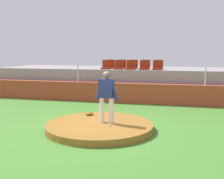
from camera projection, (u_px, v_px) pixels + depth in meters
The scene contains 19 objects.
ground_plane at pixel (99, 130), 9.08m from camera, with size 60.00×60.00×0.00m, color #48832F.
pitchers_mound at pixel (99, 127), 9.06m from camera, with size 3.56×3.56×0.22m, color olive.
pitcher at pixel (107, 93), 9.01m from camera, with size 0.81×0.32×1.75m.
baseball at pixel (110, 125), 8.72m from camera, with size 0.07×0.07×0.07m, color white.
fielding_glove at pixel (90, 114), 10.20m from camera, with size 0.30×0.20×0.11m, color brown.
brick_barrier at pixel (127, 93), 13.85m from camera, with size 17.57×0.40×1.01m, color #A74029.
fence_post_left at pixel (78, 74), 14.35m from camera, with size 0.06×0.06×0.87m, color silver.
fence_post_right at pixel (205, 76), 12.85m from camera, with size 0.06×0.06×0.87m, color silver.
bleacher_platform at pixel (135, 82), 16.19m from camera, with size 15.81×4.01×1.64m, color gray.
stadium_chair_0 at pixel (106, 66), 14.99m from camera, with size 0.48×0.44×0.50m.
stadium_chair_1 at pixel (119, 66), 14.82m from camera, with size 0.48×0.44×0.50m.
stadium_chair_2 at pixel (131, 67), 14.63m from camera, with size 0.48×0.44×0.50m.
stadium_chair_3 at pixel (144, 67), 14.45m from camera, with size 0.48×0.44×0.50m.
stadium_chair_4 at pixel (157, 67), 14.28m from camera, with size 0.48×0.44×0.50m.
stadium_chair_5 at pixel (110, 66), 15.80m from camera, with size 0.48×0.44×0.50m.
stadium_chair_6 at pixel (122, 66), 15.70m from camera, with size 0.48×0.44×0.50m.
stadium_chair_7 at pixel (133, 66), 15.53m from camera, with size 0.48×0.44×0.50m.
stadium_chair_8 at pixel (146, 66), 15.37m from camera, with size 0.48×0.44×0.50m.
stadium_chair_9 at pixel (159, 66), 15.15m from camera, with size 0.48×0.44×0.50m.
Camera 1 is at (2.51, -8.46, 2.55)m, focal length 43.84 mm.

